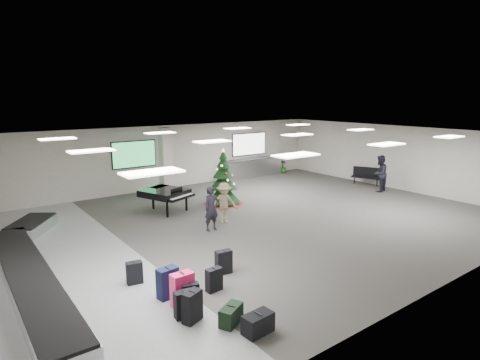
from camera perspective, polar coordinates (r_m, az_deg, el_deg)
ground at (r=15.41m, az=2.48°, el=-5.67°), size 18.00×18.00×0.00m
room_envelope at (r=15.17m, az=-0.16°, el=3.10°), size 18.02×14.02×3.21m
baggage_carousel at (r=12.23m, az=-27.68°, el=-10.79°), size 2.28×9.71×0.43m
service_counter at (r=23.37m, az=1.74°, el=1.76°), size 4.05×0.65×1.08m
suitcase_0 at (r=8.81m, az=-6.82°, el=-17.44°), size 0.49×0.39×0.69m
suitcase_1 at (r=9.35m, az=-7.03°, el=-15.99°), size 0.41×0.28×0.59m
pink_suitcase at (r=9.39m, az=-8.20°, el=-15.17°), size 0.51×0.30×0.80m
suitcase_3 at (r=10.87m, az=-2.34°, el=-11.56°), size 0.45×0.29×0.66m
navy_suitcase at (r=9.78m, az=-10.25°, el=-14.21°), size 0.51×0.34×0.76m
suitcase_5 at (r=8.98m, az=-7.99°, el=-17.13°), size 0.43×0.27×0.62m
green_duffel at (r=8.75m, az=-1.28°, el=-18.65°), size 0.66×0.53×0.41m
suitcase_7 at (r=10.01m, az=-3.72°, el=-13.94°), size 0.41×0.24×0.59m
suitcase_8 at (r=10.66m, az=-14.78°, el=-12.64°), size 0.42×0.29×0.59m
black_duffel at (r=8.47m, az=2.57°, el=-19.71°), size 0.65×0.39×0.43m
christmas_tree at (r=17.50m, az=-2.38°, el=-0.69°), size 1.73×1.73×2.46m
grand_piano at (r=16.56m, az=-10.54°, el=-1.88°), size 1.99×2.25×1.07m
bench at (r=22.34m, az=17.63°, el=0.68°), size 1.07×1.54×0.93m
traveler_a at (r=14.07m, az=-4.07°, el=-4.07°), size 0.58×0.39×1.57m
traveler_b at (r=14.88m, az=-2.28°, el=-3.27°), size 1.11×0.87×1.52m
traveler_bench at (r=20.83m, az=19.25°, el=0.87°), size 1.04×0.91×1.82m
potted_plant_left at (r=21.93m, az=-2.80°, el=0.74°), size 0.58×0.56×0.83m
potted_plant_right at (r=24.70m, az=6.11°, el=1.90°), size 0.63×0.63×0.80m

